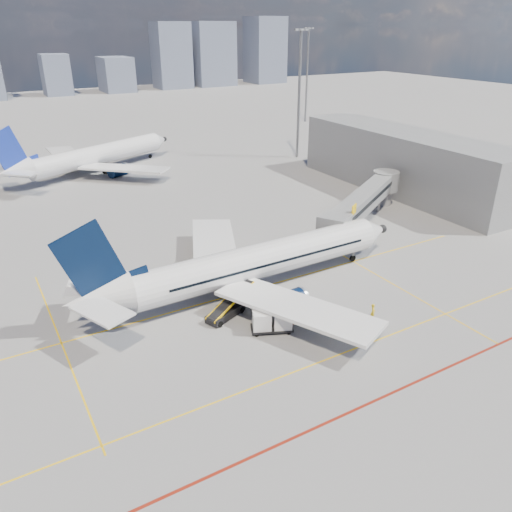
{
  "coord_description": "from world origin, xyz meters",
  "views": [
    {
      "loc": [
        -23.66,
        -33.24,
        26.11
      ],
      "look_at": [
        0.27,
        7.85,
        4.0
      ],
      "focal_mm": 35.0,
      "sensor_mm": 36.0,
      "label": 1
    }
  ],
  "objects_px": {
    "cargo_dolly": "(272,320)",
    "baggage_tug": "(320,312)",
    "ramp_worker": "(373,312)",
    "belt_loader": "(226,311)",
    "second_aircraft": "(92,157)",
    "main_aircraft": "(249,264)"
  },
  "relations": [
    {
      "from": "main_aircraft",
      "to": "cargo_dolly",
      "type": "height_order",
      "value": "main_aircraft"
    },
    {
      "from": "baggage_tug",
      "to": "cargo_dolly",
      "type": "height_order",
      "value": "cargo_dolly"
    },
    {
      "from": "second_aircraft",
      "to": "main_aircraft",
      "type": "bearing_deg",
      "value": -111.6
    },
    {
      "from": "second_aircraft",
      "to": "belt_loader",
      "type": "distance_m",
      "value": 59.57
    },
    {
      "from": "main_aircraft",
      "to": "ramp_worker",
      "type": "bearing_deg",
      "value": -56.93
    },
    {
      "from": "belt_loader",
      "to": "ramp_worker",
      "type": "bearing_deg",
      "value": -55.75
    },
    {
      "from": "cargo_dolly",
      "to": "belt_loader",
      "type": "xyz_separation_m",
      "value": [
        -2.49,
        4.44,
        -0.51
      ]
    },
    {
      "from": "cargo_dolly",
      "to": "ramp_worker",
      "type": "relative_size",
      "value": 2.32
    },
    {
      "from": "baggage_tug",
      "to": "cargo_dolly",
      "type": "bearing_deg",
      "value": 162.37
    },
    {
      "from": "baggage_tug",
      "to": "second_aircraft",
      "type": "bearing_deg",
      "value": 83.14
    },
    {
      "from": "baggage_tug",
      "to": "cargo_dolly",
      "type": "xyz_separation_m",
      "value": [
        -5.14,
        0.5,
        0.36
      ]
    },
    {
      "from": "second_aircraft",
      "to": "ramp_worker",
      "type": "relative_size",
      "value": 20.16
    },
    {
      "from": "main_aircraft",
      "to": "ramp_worker",
      "type": "relative_size",
      "value": 21.16
    },
    {
      "from": "main_aircraft",
      "to": "belt_loader",
      "type": "bearing_deg",
      "value": -143.47
    },
    {
      "from": "baggage_tug",
      "to": "belt_loader",
      "type": "height_order",
      "value": "belt_loader"
    },
    {
      "from": "belt_loader",
      "to": "ramp_worker",
      "type": "height_order",
      "value": "belt_loader"
    },
    {
      "from": "cargo_dolly",
      "to": "baggage_tug",
      "type": "bearing_deg",
      "value": 18.41
    },
    {
      "from": "cargo_dolly",
      "to": "main_aircraft",
      "type": "bearing_deg",
      "value": 100.1
    },
    {
      "from": "baggage_tug",
      "to": "belt_loader",
      "type": "distance_m",
      "value": 9.09
    },
    {
      "from": "main_aircraft",
      "to": "baggage_tug",
      "type": "distance_m",
      "value": 9.23
    },
    {
      "from": "main_aircraft",
      "to": "cargo_dolly",
      "type": "distance_m",
      "value": 8.3
    },
    {
      "from": "main_aircraft",
      "to": "baggage_tug",
      "type": "height_order",
      "value": "main_aircraft"
    }
  ]
}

